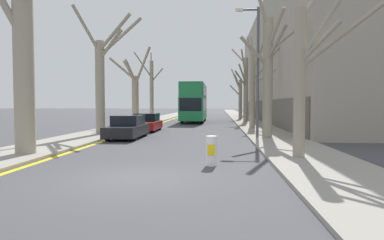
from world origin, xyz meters
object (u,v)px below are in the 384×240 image
double_decker_bus (194,101)px  street_tree_left_3 (151,88)px  street_tree_left_0 (25,54)px  street_tree_right_4 (240,97)px  lamp_post (256,66)px  street_tree_left_2 (135,94)px  parked_car_1 (147,123)px  parked_car_0 (128,127)px  street_tree_right_0 (305,72)px  traffic_bollard (211,151)px  street_tree_right_3 (245,87)px  street_tree_right_1 (269,70)px  street_tree_left_1 (102,78)px  street_tree_right_2 (254,84)px

double_decker_bus → street_tree_left_3: bearing=-179.1°
street_tree_left_0 → street_tree_right_4: size_ratio=1.17×
street_tree_right_4 → lamp_post: 25.43m
street_tree_left_2 → parked_car_1: (2.10, -4.75, -2.36)m
parked_car_0 → parked_car_1: bearing=90.0°
street_tree_right_0 → traffic_bollard: size_ratio=7.63×
parked_car_0 → traffic_bollard: size_ratio=4.45×
street_tree_left_3 → street_tree_right_3: street_tree_right_3 is taller
street_tree_right_0 → parked_car_0: street_tree_right_0 is taller
street_tree_left_0 → traffic_bollard: street_tree_left_0 is taller
street_tree_right_1 → street_tree_right_4: size_ratio=1.31×
street_tree_right_3 → parked_car_1: (-8.39, -12.07, -3.35)m
lamp_post → traffic_bollard: (-2.43, -8.94, -3.82)m
double_decker_bus → lamp_post: 20.04m
street_tree_right_3 → double_decker_bus: size_ratio=0.77×
street_tree_left_2 → parked_car_1: 5.70m
street_tree_left_2 → parked_car_1: street_tree_left_2 is taller
street_tree_right_4 → traffic_bollard: street_tree_right_4 is taller
street_tree_right_3 → double_decker_bus: street_tree_right_3 is taller
street_tree_left_1 → lamp_post: size_ratio=1.06×
street_tree_left_3 → street_tree_right_0: size_ratio=1.09×
street_tree_left_2 → lamp_post: size_ratio=0.93×
street_tree_right_0 → double_decker_bus: street_tree_right_0 is taller
street_tree_right_2 → street_tree_right_4: bearing=90.5°
street_tree_left_3 → traffic_bollard: 29.40m
street_tree_left_0 → lamp_post: street_tree_left_0 is taller
double_decker_bus → street_tree_right_0: bearing=-77.5°
traffic_bollard → parked_car_0: bearing=120.8°
street_tree_left_1 → street_tree_right_3: size_ratio=0.97×
street_tree_right_4 → traffic_bollard: bearing=-95.1°
lamp_post → parked_car_0: bearing=-179.3°
street_tree_right_1 → parked_car_1: size_ratio=2.31×
street_tree_right_0 → street_tree_right_2: size_ratio=0.96×
street_tree_right_4 → street_tree_left_0: bearing=-107.6°
street_tree_left_3 → street_tree_right_1: street_tree_right_1 is taller
street_tree_left_0 → street_tree_left_2: (-0.01, 17.59, -1.04)m
parked_car_0 → lamp_post: (7.70, 0.09, 3.67)m
street_tree_right_2 → traffic_bollard: size_ratio=7.97×
street_tree_left_1 → parked_car_1: bearing=62.2°
street_tree_left_2 → lamp_post: bearing=-46.0°
street_tree_left_3 → street_tree_left_0: bearing=-89.4°
parked_car_0 → traffic_bollard: bearing=-59.2°
lamp_post → street_tree_right_1: bearing=2.2°
street_tree_left_0 → traffic_bollard: (7.36, -1.50, -3.54)m
street_tree_right_0 → street_tree_right_1: 7.65m
parked_car_1 → parked_car_0: bearing=-90.0°
street_tree_right_0 → street_tree_right_3: street_tree_right_3 is taller
street_tree_left_2 → parked_car_0: bearing=-78.4°
street_tree_right_2 → traffic_bollard: street_tree_right_2 is taller
street_tree_right_0 → street_tree_right_1: size_ratio=0.85×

